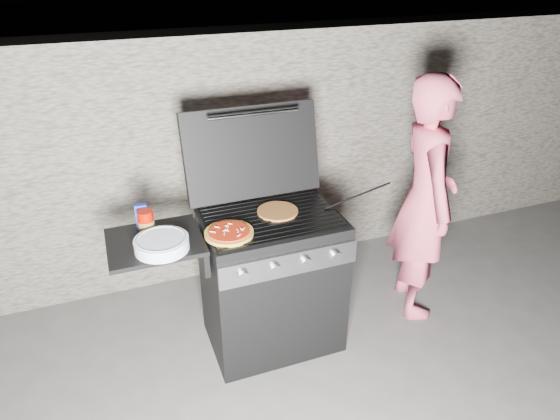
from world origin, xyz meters
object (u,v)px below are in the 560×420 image
object	(u,v)px
gas_grill	(234,290)
person	(425,200)
sauce_jar	(146,222)
pizza_topped	(229,232)

from	to	relation	value
gas_grill	person	size ratio (longest dim) A/B	0.81
gas_grill	sauce_jar	distance (m)	0.69
gas_grill	pizza_topped	bearing A→B (deg)	-108.13
sauce_jar	person	bearing A→B (deg)	-2.71
gas_grill	pizza_topped	xyz separation A→B (m)	(-0.03, -0.10, 0.47)
person	sauce_jar	bearing A→B (deg)	104.45
gas_grill	person	bearing A→B (deg)	0.48
gas_grill	sauce_jar	world-z (taller)	sauce_jar
pizza_topped	person	distance (m)	1.36
pizza_topped	sauce_jar	distance (m)	0.46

